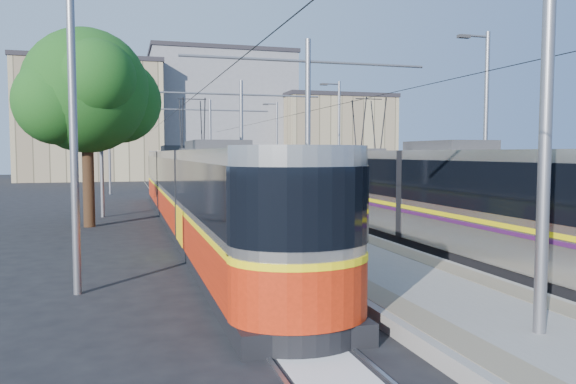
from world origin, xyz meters
name	(u,v)px	position (x,y,z in m)	size (l,w,h in m)	color
ground	(416,292)	(0.00, 0.00, 0.00)	(160.00, 160.00, 0.00)	black
platform	(253,212)	(0.00, 17.00, 0.15)	(4.00, 50.00, 0.30)	gray
tactile_strip_left	(226,210)	(-1.45, 17.00, 0.30)	(0.70, 50.00, 0.01)	gray
tactile_strip_right	(280,208)	(1.45, 17.00, 0.30)	(0.70, 50.00, 0.01)	gray
rails	(253,214)	(0.00, 17.00, 0.02)	(8.71, 70.00, 0.03)	gray
track_arrow	(309,351)	(-3.60, -3.00, 0.01)	(1.20, 5.00, 0.01)	silver
tram_left	(193,188)	(-3.60, 12.82, 1.70)	(2.43, 32.35, 5.50)	black
tram_right	(368,185)	(3.60, 10.65, 1.86)	(2.43, 30.88, 5.50)	black
catenary	(266,125)	(0.00, 14.15, 4.52)	(9.20, 70.00, 7.00)	gray
street_lamps	(238,136)	(0.00, 21.00, 4.18)	(15.18, 38.22, 8.00)	gray
shelter	(264,192)	(-0.01, 14.67, 1.36)	(0.58, 0.93, 2.02)	black
tree	(95,94)	(-7.58, 14.51, 5.76)	(5.87, 5.42, 8.52)	#382314
building_left	(92,121)	(-10.00, 60.00, 7.00)	(16.32, 12.24, 13.98)	tan
building_centre	(219,116)	(6.00, 64.00, 8.19)	(18.36, 14.28, 16.36)	gray
building_right	(333,137)	(20.00, 58.00, 5.36)	(14.28, 10.20, 10.70)	tan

